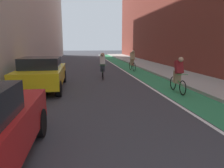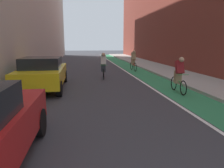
{
  "view_description": "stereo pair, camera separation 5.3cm",
  "coord_description": "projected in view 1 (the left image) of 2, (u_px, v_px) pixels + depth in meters",
  "views": [
    {
      "loc": [
        -1.1,
        1.88,
        2.17
      ],
      "look_at": [
        -0.16,
        8.2,
        0.92
      ],
      "focal_mm": 33.29,
      "sensor_mm": 36.0,
      "label": 1
    },
    {
      "loc": [
        -1.05,
        1.88,
        2.17
      ],
      "look_at": [
        -0.16,
        8.2,
        0.92
      ],
      "focal_mm": 33.29,
      "sensor_mm": 36.0,
      "label": 2
    }
  ],
  "objects": [
    {
      "name": "ground_plane",
      "position": [
        95.0,
        72.0,
        16.2
      ],
      "size": [
        96.71,
        96.71,
        0.0
      ],
      "primitive_type": "plane",
      "color": "#38383D"
    },
    {
      "name": "bike_lane_paint",
      "position": [
        130.0,
        68.0,
        18.6
      ],
      "size": [
        1.6,
        43.96,
        0.0
      ],
      "primitive_type": "cube",
      "color": "#2D8451",
      "rests_on": "ground"
    },
    {
      "name": "lane_divider_stripe",
      "position": [
        120.0,
        68.0,
        18.47
      ],
      "size": [
        0.12,
        43.96,
        0.0
      ],
      "primitive_type": "cube",
      "color": "white",
      "rests_on": "ground"
    },
    {
      "name": "sidewalk_right",
      "position": [
        153.0,
        67.0,
        18.91
      ],
      "size": [
        2.83,
        43.96,
        0.14
      ],
      "primitive_type": "cube",
      "color": "#A8A59E",
      "rests_on": "ground"
    },
    {
      "name": "parked_sedan_yellow_cab",
      "position": [
        42.0,
        73.0,
        9.87
      ],
      "size": [
        2.05,
        4.45,
        1.53
      ],
      "color": "yellow",
      "rests_on": "ground"
    },
    {
      "name": "cyclist_mid",
      "position": [
        178.0,
        75.0,
        9.21
      ],
      "size": [
        0.48,
        1.68,
        1.6
      ],
      "color": "black",
      "rests_on": "ground"
    },
    {
      "name": "cyclist_trailing",
      "position": [
        103.0,
        65.0,
        12.92
      ],
      "size": [
        0.48,
        1.71,
        1.61
      ],
      "color": "black",
      "rests_on": "ground"
    },
    {
      "name": "cyclist_far",
      "position": [
        132.0,
        60.0,
        16.63
      ],
      "size": [
        0.48,
        1.75,
        1.63
      ],
      "color": "black",
      "rests_on": "ground"
    }
  ]
}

